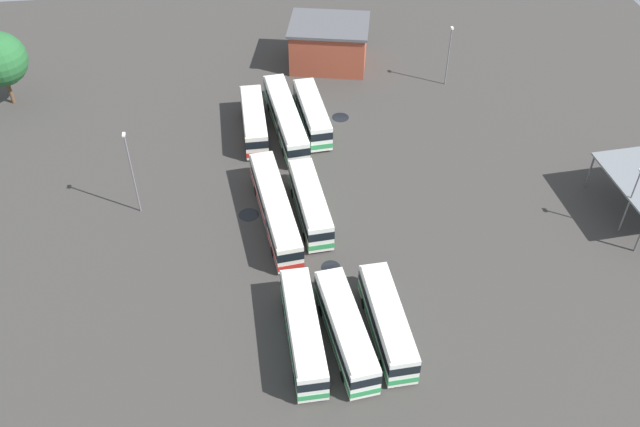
{
  "coord_description": "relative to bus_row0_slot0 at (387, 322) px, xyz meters",
  "views": [
    {
      "loc": [
        -52.28,
        5.51,
        47.36
      ],
      "look_at": [
        -1.04,
        -0.88,
        1.45
      ],
      "focal_mm": 39.76,
      "sensor_mm": 36.0,
      "label": 1
    }
  ],
  "objects": [
    {
      "name": "lamp_post_near_entrance",
      "position": [
        38.64,
        -15.17,
        2.55
      ],
      "size": [
        0.56,
        0.28,
        7.82
      ],
      "color": "slate",
      "rests_on": "ground_plane"
    },
    {
      "name": "bus_row2_slot1",
      "position": [
        30.75,
        5.72,
        0.0
      ],
      "size": [
        15.06,
        4.08,
        3.34
      ],
      "color": "silver",
      "rests_on": "ground_plane"
    },
    {
      "name": "lamp_post_far_corner",
      "position": [
        9.92,
        -25.18,
        2.39
      ],
      "size": [
        0.56,
        0.28,
        7.5
      ],
      "color": "slate",
      "rests_on": "ground_plane"
    },
    {
      "name": "depot_building",
      "position": [
        45.62,
        -1.25,
        1.1
      ],
      "size": [
        10.11,
        11.64,
        5.71
      ],
      "color": "#99422D",
      "rests_on": "ground_plane"
    },
    {
      "name": "bus_row2_slot2",
      "position": [
        30.73,
        9.36,
        -0.0
      ],
      "size": [
        10.79,
        2.68,
        3.34
      ],
      "color": "silver",
      "rests_on": "ground_plane"
    },
    {
      "name": "bus_row2_slot0",
      "position": [
        31.42,
        2.6,
        0.0
      ],
      "size": [
        11.08,
        3.4,
        3.34
      ],
      "color": "silver",
      "rests_on": "ground_plane"
    },
    {
      "name": "bus_row1_slot1",
      "position": [
        15.67,
        4.63,
        0.0
      ],
      "size": [
        11.05,
        3.38,
        3.34
      ],
      "color": "silver",
      "rests_on": "ground_plane"
    },
    {
      "name": "ground_plane",
      "position": [
        15.45,
        4.69,
        -1.77
      ],
      "size": [
        109.42,
        109.42,
        0.0
      ],
      "primitive_type": "plane",
      "color": "#383533"
    },
    {
      "name": "bus_row1_slot2",
      "position": [
        15.31,
        8.12,
        0.0
      ],
      "size": [
        15.07,
        4.22,
        3.34
      ],
      "color": "silver",
      "rests_on": "ground_plane"
    },
    {
      "name": "puddle_front_lane",
      "position": [
        8.44,
        3.55,
        -1.77
      ],
      "size": [
        1.82,
        1.82,
        0.01
      ],
      "primitive_type": "cylinder",
      "color": "black",
      "rests_on": "ground_plane"
    },
    {
      "name": "bus_row0_slot2",
      "position": [
        -0.15,
        7.01,
        0.0
      ],
      "size": [
        11.68,
        2.84,
        3.34
      ],
      "color": "silver",
      "rests_on": "ground_plane"
    },
    {
      "name": "puddle_near_shelter",
      "position": [
        32.81,
        -0.93,
        -1.77
      ],
      "size": [
        2.04,
        2.04,
        0.01
      ],
      "primitive_type": "cylinder",
      "color": "black",
      "rests_on": "ground_plane"
    },
    {
      "name": "lamp_post_mid_lot",
      "position": [
        18.69,
        21.56,
        3.4
      ],
      "size": [
        0.56,
        0.28,
        9.49
      ],
      "color": "slate",
      "rests_on": "ground_plane"
    },
    {
      "name": "bus_row0_slot0",
      "position": [
        0.0,
        0.0,
        0.0
      ],
      "size": [
        10.94,
        3.09,
        3.34
      ],
      "color": "silver",
      "rests_on": "ground_plane"
    },
    {
      "name": "bus_row0_slot1",
      "position": [
        -0.44,
        3.53,
        0.0
      ],
      "size": [
        11.6,
        3.88,
        3.34
      ],
      "color": "silver",
      "rests_on": "ground_plane"
    },
    {
      "name": "puddle_between_rows",
      "position": [
        16.73,
        10.73,
        -1.77
      ],
      "size": [
        2.06,
        2.06,
        0.01
      ],
      "primitive_type": "cylinder",
      "color": "black",
      "rests_on": "ground_plane"
    }
  ]
}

